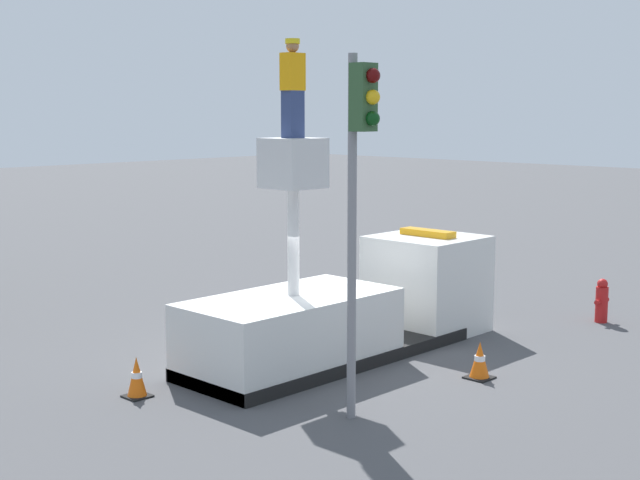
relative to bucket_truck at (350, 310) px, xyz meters
name	(u,v)px	position (x,y,z in m)	size (l,w,h in m)	color
ground_plane	(329,359)	(-0.60, 0.00, -0.86)	(120.00, 120.00, 0.00)	#4C4C4F
bucket_truck	(350,310)	(0.00, 0.00, 0.00)	(7.23, 2.14, 4.28)	black
worker	(293,88)	(-1.55, 0.00, 4.30)	(0.40, 0.26, 1.75)	navy
traffic_light_pole	(359,165)	(-2.79, -2.68, 3.10)	(0.34, 0.57, 5.61)	gray
fire_hydrant	(602,301)	(5.89, -2.37, -0.37)	(0.52, 0.28, 1.00)	red
traffic_cone_rear	(137,378)	(-4.54, 0.71, -0.53)	(0.41, 0.41, 0.70)	black
traffic_cone_curbside	(480,361)	(0.35, -2.82, -0.54)	(0.45, 0.45, 0.68)	black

